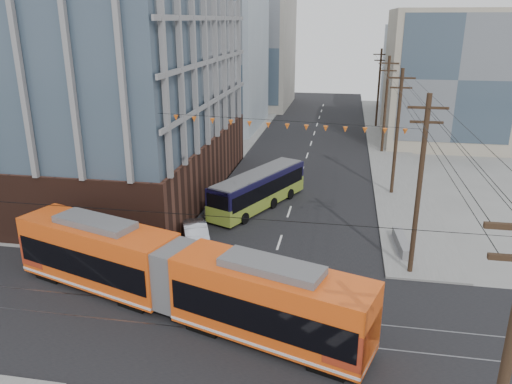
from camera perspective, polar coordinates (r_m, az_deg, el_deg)
ground at (r=23.38m, az=-2.17°, el=-20.15°), size 160.00×160.00×0.00m
office_building at (r=48.27m, az=-23.52°, el=17.04°), size 30.00×25.00×28.60m
bg_bldg_nw_near at (r=72.99m, az=-6.80°, el=14.44°), size 18.00×16.00×18.00m
bg_bldg_ne_near at (r=67.09m, az=20.90°, el=12.09°), size 14.00×14.00×16.00m
bg_bldg_nw_far at (r=91.57m, az=-1.22°, el=16.12°), size 16.00×18.00×20.00m
bg_bldg_ne_far at (r=87.14m, az=19.90°, el=12.89°), size 16.00×16.00×14.00m
utility_pole_far at (r=74.38m, az=13.84°, el=11.40°), size 0.30×0.30×11.00m
streetcar at (r=26.87m, az=-9.08°, el=-9.53°), size 20.84×9.37×4.04m
city_bus at (r=41.07m, az=0.31°, el=0.29°), size 6.61×10.87×3.08m
parked_car_silver at (r=35.33m, az=-7.03°, el=-4.44°), size 3.28×4.85×1.51m
parked_car_white at (r=40.36m, az=-4.22°, el=-1.39°), size 2.47×4.97×1.39m
parked_car_grey at (r=44.25m, az=-2.13°, el=0.47°), size 2.59×4.89×1.31m
jersey_barrier at (r=35.40m, az=16.30°, el=-5.69°), size 1.26×4.13×0.81m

